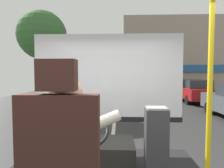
{
  "coord_description": "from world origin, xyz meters",
  "views": [
    {
      "loc": [
        0.2,
        -1.62,
        1.91
      ],
      "look_at": [
        0.07,
        1.66,
        1.72
      ],
      "focal_mm": 30.75,
      "sensor_mm": 36.0,
      "label": 1
    }
  ],
  "objects_px": {
    "bus_driver": "(69,146)",
    "parked_car_green": "(169,85)",
    "fare_box": "(156,149)",
    "steering_console": "(92,155)",
    "handrail_pole": "(210,94)",
    "parked_car_blue": "(158,83)",
    "parked_car_red": "(193,90)"
  },
  "relations": [
    {
      "from": "steering_console",
      "to": "fare_box",
      "type": "distance_m",
      "value": 0.88
    },
    {
      "from": "parked_car_blue",
      "to": "bus_driver",
      "type": "bearing_deg",
      "value": -102.81
    },
    {
      "from": "steering_console",
      "to": "parked_car_green",
      "type": "relative_size",
      "value": 0.25
    },
    {
      "from": "bus_driver",
      "to": "parked_car_green",
      "type": "xyz_separation_m",
      "value": [
        4.96,
        16.81,
        -0.65
      ]
    },
    {
      "from": "steering_console",
      "to": "handrail_pole",
      "type": "height_order",
      "value": "handrail_pole"
    },
    {
      "from": "parked_car_green",
      "to": "steering_console",
      "type": "bearing_deg",
      "value": -107.55
    },
    {
      "from": "parked_car_red",
      "to": "fare_box",
      "type": "bearing_deg",
      "value": -112.65
    },
    {
      "from": "bus_driver",
      "to": "parked_car_green",
      "type": "bearing_deg",
      "value": 73.57
    },
    {
      "from": "handrail_pole",
      "to": "parked_car_blue",
      "type": "distance_m",
      "value": 23.12
    },
    {
      "from": "bus_driver",
      "to": "parked_car_red",
      "type": "relative_size",
      "value": 0.19
    },
    {
      "from": "fare_box",
      "to": "parked_car_blue",
      "type": "height_order",
      "value": "fare_box"
    },
    {
      "from": "steering_console",
      "to": "fare_box",
      "type": "xyz_separation_m",
      "value": [
        0.76,
        -0.36,
        0.24
      ]
    },
    {
      "from": "parked_car_red",
      "to": "handrail_pole",
      "type": "bearing_deg",
      "value": -110.24
    },
    {
      "from": "steering_console",
      "to": "parked_car_blue",
      "type": "bearing_deg",
      "value": 76.55
    },
    {
      "from": "parked_car_red",
      "to": "parked_car_blue",
      "type": "xyz_separation_m",
      "value": [
        -0.02,
        11.52,
        -0.09
      ]
    },
    {
      "from": "parked_car_blue",
      "to": "parked_car_red",
      "type": "bearing_deg",
      "value": -89.91
    },
    {
      "from": "bus_driver",
      "to": "parked_car_green",
      "type": "height_order",
      "value": "bus_driver"
    },
    {
      "from": "bus_driver",
      "to": "parked_car_blue",
      "type": "xyz_separation_m",
      "value": [
        5.26,
        23.11,
        -0.74
      ]
    },
    {
      "from": "bus_driver",
      "to": "fare_box",
      "type": "xyz_separation_m",
      "value": [
        0.76,
        0.77,
        -0.32
      ]
    },
    {
      "from": "handrail_pole",
      "to": "parked_car_green",
      "type": "bearing_deg",
      "value": 76.92
    },
    {
      "from": "handrail_pole",
      "to": "fare_box",
      "type": "distance_m",
      "value": 0.85
    },
    {
      "from": "bus_driver",
      "to": "fare_box",
      "type": "height_order",
      "value": "bus_driver"
    },
    {
      "from": "fare_box",
      "to": "parked_car_red",
      "type": "height_order",
      "value": "fare_box"
    },
    {
      "from": "steering_console",
      "to": "bus_driver",
      "type": "bearing_deg",
      "value": -90.0
    },
    {
      "from": "steering_console",
      "to": "fare_box",
      "type": "height_order",
      "value": "fare_box"
    },
    {
      "from": "fare_box",
      "to": "parked_car_red",
      "type": "distance_m",
      "value": 11.73
    },
    {
      "from": "fare_box",
      "to": "parked_car_red",
      "type": "xyz_separation_m",
      "value": [
        4.51,
        10.82,
        -0.32
      ]
    },
    {
      "from": "handrail_pole",
      "to": "fare_box",
      "type": "bearing_deg",
      "value": 134.29
    },
    {
      "from": "fare_box",
      "to": "parked_car_red",
      "type": "relative_size",
      "value": 0.23
    },
    {
      "from": "parked_car_blue",
      "to": "handrail_pole",
      "type": "bearing_deg",
      "value": -100.26
    },
    {
      "from": "fare_box",
      "to": "parked_car_green",
      "type": "relative_size",
      "value": 0.21
    },
    {
      "from": "steering_console",
      "to": "parked_car_blue",
      "type": "xyz_separation_m",
      "value": [
        5.26,
        21.98,
        -0.17
      ]
    }
  ]
}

